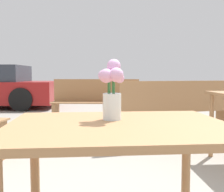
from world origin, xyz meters
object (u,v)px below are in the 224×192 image
at_px(table_front, 119,145).
at_px(bench_far, 96,101).
at_px(bench_near, 178,109).
at_px(flower_vase, 112,93).

bearing_deg(table_front, bench_far, 91.12).
bearing_deg(bench_near, table_front, -112.40).
xyz_separation_m(bench_near, bench_far, (-1.12, 1.28, -0.01)).
height_order(table_front, bench_near, bench_near).
relative_size(table_front, flower_vase, 3.45).
relative_size(flower_vase, bench_far, 0.18).
distance_m(flower_vase, bench_far, 3.72).
distance_m(table_front, bench_far, 3.81).
height_order(table_front, flower_vase, flower_vase).
bearing_deg(bench_far, flower_vase, -89.25).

